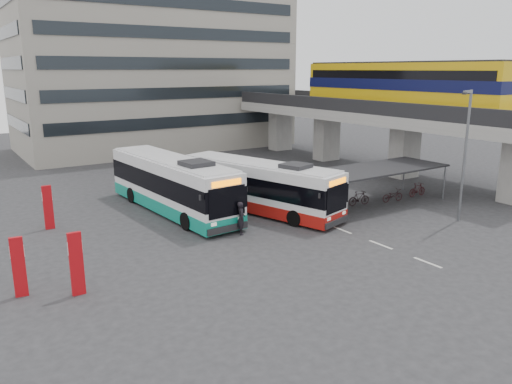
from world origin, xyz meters
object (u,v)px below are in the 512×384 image
bus_teal (172,185)px  lamp_post (465,148)px  bus_main (259,187)px  pedestrian (241,218)px

bus_teal → lamp_post: 18.18m
bus_main → bus_teal: (-4.70, 3.06, 0.14)m
bus_teal → bus_main: bearing=-36.8°
pedestrian → lamp_post: 13.92m
bus_main → pedestrian: bearing=-151.7°
bus_main → pedestrian: bus_main is taller
bus_teal → pedestrian: 6.67m
bus_main → bus_teal: bearing=130.5°
bus_main → lamp_post: bearing=-60.4°
lamp_post → bus_teal: bearing=123.2°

